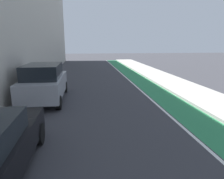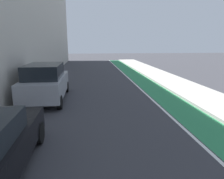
% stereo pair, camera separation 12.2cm
% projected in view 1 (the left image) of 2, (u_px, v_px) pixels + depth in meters
% --- Properties ---
extents(ground_plane, '(94.24, 94.24, 0.00)m').
position_uv_depth(ground_plane, '(103.00, 94.00, 12.07)').
color(ground_plane, '#38383D').
extents(bike_lane_paint, '(1.60, 42.84, 0.00)m').
position_uv_depth(bike_lane_paint, '(148.00, 86.00, 14.42)').
color(bike_lane_paint, '#2D8451').
rests_on(bike_lane_paint, ground).
extents(lane_divider_stripe, '(0.12, 42.84, 0.00)m').
position_uv_depth(lane_divider_stripe, '(136.00, 86.00, 14.31)').
color(lane_divider_stripe, white).
rests_on(lane_divider_stripe, ground).
extents(sidewalk_right, '(2.75, 42.84, 0.14)m').
position_uv_depth(sidewalk_right, '(176.00, 84.00, 14.67)').
color(sidewalk_right, '#A8A59E').
rests_on(sidewalk_right, ground).
extents(parked_suv_silver, '(2.07, 4.51, 1.98)m').
position_uv_depth(parked_suv_silver, '(44.00, 82.00, 10.49)').
color(parked_suv_silver, '#9EA0A8').
rests_on(parked_suv_silver, ground).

